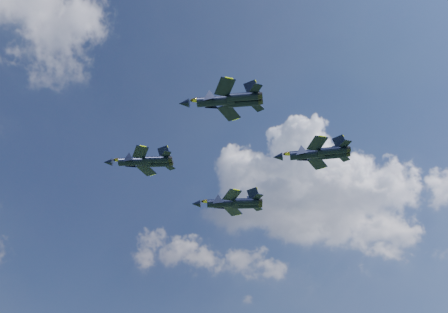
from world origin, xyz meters
TOP-DOWN VIEW (x-y plane):
  - jet_lead at (-9.26, 17.54)m, footprint 14.76×14.09m
  - jet_left at (-10.42, -12.78)m, footprint 13.90×14.33m
  - jet_right at (15.16, 15.93)m, footprint 16.41×15.58m
  - jet_slot at (16.12, -10.80)m, footprint 14.34×15.62m

SIDE VIEW (x-z plane):
  - jet_right at x=15.16m, z-range 57.81..62.16m
  - jet_left at x=-10.42m, z-range 58.78..62.62m
  - jet_slot at x=16.12m, z-range 59.22..63.31m
  - jet_lead at x=-9.26m, z-range 60.97..64.90m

